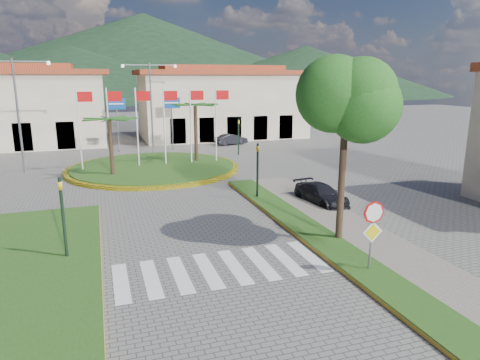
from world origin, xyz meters
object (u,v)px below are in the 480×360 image
object	(u,v)px
roundabout_island	(154,167)
car_side_right	(321,194)
white_van	(50,141)
stop_sign	(373,225)
car_dark_b	(231,139)
deciduous_tree	(345,117)
car_dark_a	(75,140)

from	to	relation	value
roundabout_island	car_side_right	bearing A→B (deg)	-57.74
white_van	stop_sign	bearing A→B (deg)	-158.38
car_side_right	roundabout_island	bearing A→B (deg)	113.95
white_van	car_dark_b	world-z (taller)	white_van
deciduous_tree	roundabout_island	bearing A→B (deg)	107.91
stop_sign	car_dark_a	bearing A→B (deg)	107.65
deciduous_tree	white_van	xyz separation A→B (m)	(-13.83, 31.58, -4.62)
deciduous_tree	white_van	world-z (taller)	deciduous_tree
deciduous_tree	car_side_right	xyz separation A→B (m)	(2.00, 5.13, -4.64)
car_side_right	white_van	bearing A→B (deg)	112.59
deciduous_tree	car_side_right	distance (m)	7.20
car_dark_a	car_side_right	size ratio (longest dim) A/B	0.83
white_van	car_side_right	xyz separation A→B (m)	(15.83, -26.46, -0.02)
white_van	deciduous_tree	bearing A→B (deg)	-155.65
car_dark_a	car_dark_b	bearing A→B (deg)	-131.43
stop_sign	car_dark_a	distance (m)	36.22
white_van	car_dark_a	size ratio (longest dim) A/B	1.30
stop_sign	deciduous_tree	distance (m)	4.59
white_van	car_dark_b	bearing A→B (deg)	-104.34
deciduous_tree	car_dark_a	size ratio (longest dim) A/B	2.21
deciduous_tree	white_van	distance (m)	34.79
roundabout_island	white_van	xyz separation A→B (m)	(-8.34, 14.58, 0.38)
roundabout_island	car_dark_a	size ratio (longest dim) A/B	4.13
white_van	car_dark_a	bearing A→B (deg)	-92.39
roundabout_island	stop_sign	bearing A→B (deg)	-76.27
stop_sign	car_dark_a	world-z (taller)	stop_sign
car_dark_b	car_side_right	size ratio (longest dim) A/B	0.90
roundabout_island	car_dark_b	distance (m)	13.48
deciduous_tree	car_dark_a	distance (m)	33.84
roundabout_island	car_side_right	size ratio (longest dim) A/B	3.43
stop_sign	car_dark_b	size ratio (longest dim) A/B	0.79
car_dark_a	car_side_right	world-z (taller)	car_side_right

